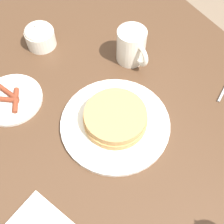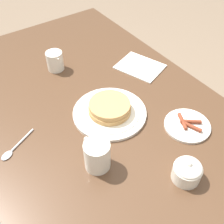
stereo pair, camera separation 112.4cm
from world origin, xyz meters
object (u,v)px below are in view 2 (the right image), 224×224
coffee_mug (97,154)px  spoon (13,150)px  napkin (140,67)px  sugar_bowl (187,171)px  side_plate_bacon (187,125)px  creamer_pitcher (55,61)px  pancake_plate (110,110)px

coffee_mug → spoon: size_ratio=0.81×
napkin → spoon: spoon is taller
coffee_mug → sugar_bowl: size_ratio=1.33×
side_plate_bacon → creamer_pitcher: (0.60, 0.23, 0.04)m
side_plate_bacon → coffee_mug: 0.37m
sugar_bowl → spoon: bearing=44.6°
spoon → coffee_mug: bearing=-135.7°
coffee_mug → creamer_pitcher: size_ratio=1.06×
side_plate_bacon → spoon: side_plate_bacon is taller
coffee_mug → spoon: coffee_mug is taller
pancake_plate → sugar_bowl: sugar_bowl is taller
sugar_bowl → napkin: size_ratio=0.37×
side_plate_bacon → creamer_pitcher: creamer_pitcher is taller
creamer_pitcher → napkin: (-0.21, -0.32, -0.04)m
coffee_mug → spoon: (0.21, 0.21, -0.05)m
creamer_pitcher → spoon: 0.47m
pancake_plate → coffee_mug: bearing=135.4°
creamer_pitcher → pancake_plate: bearing=-174.5°
pancake_plate → spoon: bearing=83.0°
pancake_plate → sugar_bowl: 0.37m
side_plate_bacon → coffee_mug: coffee_mug is taller
side_plate_bacon → spoon: (0.26, 0.57, -0.00)m
creamer_pitcher → napkin: 0.39m
creamer_pitcher → sugar_bowl: creamer_pitcher is taller
side_plate_bacon → sugar_bowl: 0.22m
sugar_bowl → napkin: (0.54, -0.25, -0.03)m
creamer_pitcher → spoon: (-0.33, 0.33, -0.04)m
creamer_pitcher → napkin: bearing=-123.1°
coffee_mug → pancake_plate: bearing=-44.6°
creamer_pitcher → napkin: creamer_pitcher is taller
spoon → pancake_plate: bearing=-97.0°
side_plate_bacon → coffee_mug: bearing=82.1°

